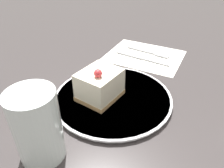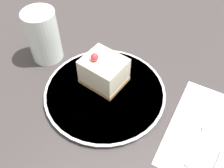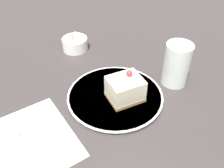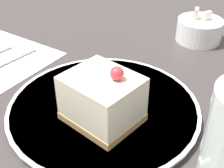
% 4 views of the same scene
% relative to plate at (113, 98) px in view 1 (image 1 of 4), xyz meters
% --- Properties ---
extents(ground_plane, '(4.00, 4.00, 0.00)m').
position_rel_plate_xyz_m(ground_plane, '(-0.04, -0.01, -0.01)').
color(ground_plane, '#383333').
extents(plate, '(0.29, 0.29, 0.01)m').
position_rel_plate_xyz_m(plate, '(0.00, 0.00, 0.00)').
color(plate, white).
rests_on(plate, ground_plane).
extents(cake_slice, '(0.11, 0.10, 0.09)m').
position_rel_plate_xyz_m(cake_slice, '(0.02, -0.03, 0.04)').
color(cake_slice, '#AD8451').
rests_on(cake_slice, plate).
extents(napkin, '(0.20, 0.24, 0.00)m').
position_rel_plate_xyz_m(napkin, '(-0.26, -0.01, -0.01)').
color(napkin, white).
rests_on(napkin, ground_plane).
extents(fork, '(0.03, 0.15, 0.00)m').
position_rel_plate_xyz_m(fork, '(-0.29, 0.00, -0.00)').
color(fork, '#B2B2B7').
rests_on(fork, napkin).
extents(knife, '(0.03, 0.19, 0.00)m').
position_rel_plate_xyz_m(knife, '(-0.24, -0.03, -0.00)').
color(knife, '#B2B2B7').
rests_on(knife, napkin).
extents(drinking_glass, '(0.08, 0.08, 0.14)m').
position_rel_plate_xyz_m(drinking_glass, '(0.20, -0.04, 0.06)').
color(drinking_glass, silver).
rests_on(drinking_glass, ground_plane).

